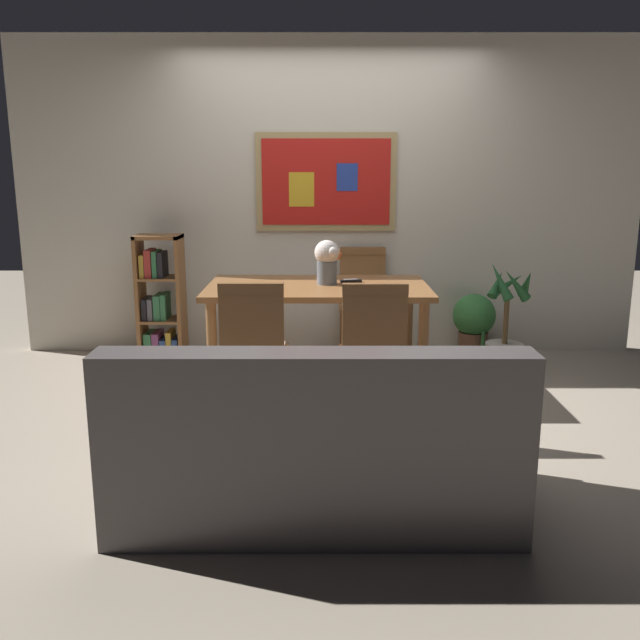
# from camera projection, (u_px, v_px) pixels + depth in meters

# --- Properties ---
(ground_plane) EXTENTS (12.00, 12.00, 0.00)m
(ground_plane) POSITION_uv_depth(u_px,v_px,m) (334.00, 403.00, 4.63)
(ground_plane) COLOR tan
(wall_back_with_painting) EXTENTS (5.20, 0.14, 2.60)m
(wall_back_with_painting) POSITION_uv_depth(u_px,v_px,m) (332.00, 199.00, 5.71)
(wall_back_with_painting) COLOR silver
(wall_back_with_painting) RESTS_ON ground_plane
(dining_table) EXTENTS (1.56, 0.94, 0.75)m
(dining_table) POSITION_uv_depth(u_px,v_px,m) (321.00, 298.00, 4.86)
(dining_table) COLOR brown
(dining_table) RESTS_ON ground_plane
(dining_chair_near_right) EXTENTS (0.40, 0.41, 0.91)m
(dining_chair_near_right) POSITION_uv_depth(u_px,v_px,m) (376.00, 342.00, 4.10)
(dining_chair_near_right) COLOR brown
(dining_chair_near_right) RESTS_ON ground_plane
(dining_chair_near_left) EXTENTS (0.40, 0.41, 0.91)m
(dining_chair_near_left) POSITION_uv_depth(u_px,v_px,m) (257.00, 341.00, 4.13)
(dining_chair_near_left) COLOR brown
(dining_chair_near_left) RESTS_ON ground_plane
(dining_chair_far_right) EXTENTS (0.40, 0.41, 0.91)m
(dining_chair_far_right) POSITION_uv_depth(u_px,v_px,m) (366.00, 293.00, 5.67)
(dining_chair_far_right) COLOR brown
(dining_chair_far_right) RESTS_ON ground_plane
(leather_couch) EXTENTS (1.80, 0.84, 0.84)m
(leather_couch) POSITION_uv_depth(u_px,v_px,m) (317.00, 449.00, 3.11)
(leather_couch) COLOR #514C4C
(leather_couch) RESTS_ON ground_plane
(bookshelf) EXTENTS (0.36, 0.28, 1.04)m
(bookshelf) POSITION_uv_depth(u_px,v_px,m) (163.00, 305.00, 5.55)
(bookshelf) COLOR brown
(bookshelf) RESTS_ON ground_plane
(potted_ivy) EXTENTS (0.35, 0.35, 0.54)m
(potted_ivy) POSITION_uv_depth(u_px,v_px,m) (477.00, 322.00, 5.68)
(potted_ivy) COLOR brown
(potted_ivy) RESTS_ON ground_plane
(potted_palm) EXTENTS (0.37, 0.37, 0.87)m
(potted_palm) POSITION_uv_depth(u_px,v_px,m) (509.00, 335.00, 5.27)
(potted_palm) COLOR #B2ADA3
(potted_palm) RESTS_ON ground_plane
(flower_vase) EXTENTS (0.19, 0.19, 0.31)m
(flower_vase) POSITION_uv_depth(u_px,v_px,m) (331.00, 259.00, 4.85)
(flower_vase) COLOR slate
(flower_vase) RESTS_ON dining_table
(tv_remote) EXTENTS (0.16, 0.08, 0.02)m
(tv_remote) POSITION_uv_depth(u_px,v_px,m) (354.00, 281.00, 4.95)
(tv_remote) COLOR black
(tv_remote) RESTS_ON dining_table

